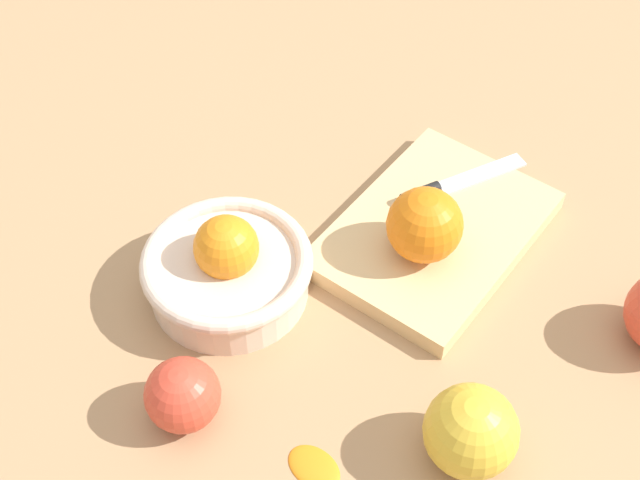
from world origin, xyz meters
name	(u,v)px	position (x,y,z in m)	size (l,w,h in m)	color
ground_plane	(407,310)	(0.00, 0.00, 0.00)	(2.40, 2.40, 0.00)	tan
bowl	(228,269)	(-0.12, 0.13, 0.03)	(0.17, 0.17, 0.09)	beige
cutting_board	(434,232)	(0.09, 0.05, 0.01)	(0.25, 0.18, 0.02)	#DBB77F
orange_on_board	(425,225)	(0.05, 0.04, 0.06)	(0.08, 0.08, 0.08)	orange
knife	(447,185)	(0.13, 0.08, 0.03)	(0.16, 0.05, 0.01)	silver
apple_back_left	(183,395)	(-0.24, 0.04, 0.03)	(0.07, 0.07, 0.07)	#D6422D
apple_front_left	(471,431)	(-0.07, -0.15, 0.04)	(0.08, 0.08, 0.08)	gold
citrus_peel	(314,465)	(-0.18, -0.08, 0.00)	(0.05, 0.04, 0.01)	orange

